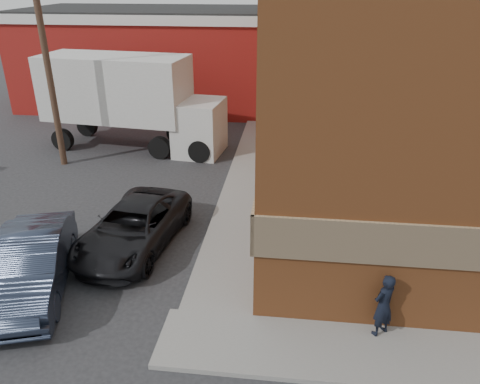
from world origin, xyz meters
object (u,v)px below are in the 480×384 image
(brick_building, at_px, (476,60))
(suv_a, at_px, (134,227))
(warehouse, at_px, (162,57))
(man, at_px, (383,305))
(box_truck, at_px, (133,97))
(sedan, at_px, (31,265))
(utility_pole, at_px, (45,50))

(brick_building, relative_size, suv_a, 3.84)
(brick_building, distance_m, suv_a, 13.06)
(brick_building, bearing_deg, warehouse, 142.80)
(brick_building, xyz_separation_m, suv_a, (-10.80, -6.14, -4.02))
(man, xyz_separation_m, box_truck, (-9.37, 11.65, 1.52))
(warehouse, height_order, sedan, warehouse)
(utility_pole, bearing_deg, man, -37.94)
(utility_pole, bearing_deg, suv_a, -49.80)
(warehouse, height_order, man, warehouse)
(sedan, bearing_deg, utility_pole, 94.07)
(warehouse, xyz_separation_m, sedan, (1.81, -19.50, -2.06))
(box_truck, bearing_deg, warehouse, 103.28)
(brick_building, height_order, warehouse, brick_building)
(brick_building, xyz_separation_m, man, (-4.13, -9.25, -3.80))
(man, bearing_deg, box_truck, -89.77)
(brick_building, distance_m, warehouse, 18.30)
(suv_a, relative_size, box_truck, 0.55)
(warehouse, bearing_deg, brick_building, -37.20)
(brick_building, distance_m, box_truck, 13.90)
(brick_building, relative_size, man, 11.89)
(man, height_order, suv_a, man)
(brick_building, relative_size, sedan, 3.97)
(box_truck, bearing_deg, utility_pole, -129.42)
(sedan, xyz_separation_m, box_truck, (-0.82, 10.90, 1.65))
(sedan, bearing_deg, warehouse, 78.08)
(utility_pole, xyz_separation_m, sedan, (3.31, -8.50, -3.99))
(warehouse, bearing_deg, utility_pole, -97.77)
(utility_pole, bearing_deg, box_truck, 43.91)
(man, bearing_deg, sedan, -43.58)
(sedan, relative_size, suv_a, 0.97)
(sedan, distance_m, suv_a, 3.01)
(utility_pole, height_order, sedan, utility_pole)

